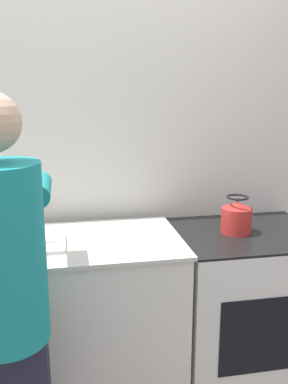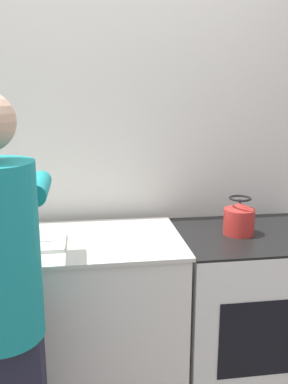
{
  "view_description": "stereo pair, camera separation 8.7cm",
  "coord_description": "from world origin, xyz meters",
  "views": [
    {
      "loc": [
        -0.15,
        -1.68,
        1.64
      ],
      "look_at": [
        0.22,
        0.21,
        1.17
      ],
      "focal_mm": 40.0,
      "sensor_mm": 36.0,
      "label": 1
    },
    {
      "loc": [
        -0.06,
        -1.69,
        1.64
      ],
      "look_at": [
        0.22,
        0.21,
        1.17
      ],
      "focal_mm": 40.0,
      "sensor_mm": 36.0,
      "label": 2
    }
  ],
  "objects": [
    {
      "name": "counter",
      "position": [
        -0.39,
        0.3,
        0.46
      ],
      "size": [
        1.61,
        0.62,
        0.92
      ],
      "color": "silver",
      "rests_on": "ground_plane"
    },
    {
      "name": "person",
      "position": [
        -0.37,
        -0.23,
        0.9
      ],
      "size": [
        0.34,
        0.58,
        1.64
      ],
      "color": "#222132",
      "rests_on": "ground_plane"
    },
    {
      "name": "cutting_board",
      "position": [
        -0.31,
        0.25,
        0.93
      ],
      "size": [
        0.33,
        0.25,
        0.02
      ],
      "color": "silver",
      "rests_on": "counter"
    },
    {
      "name": "knife",
      "position": [
        -0.33,
        0.25,
        0.94
      ],
      "size": [
        0.25,
        0.05,
        0.01
      ],
      "rotation": [
        0.0,
        0.0,
        0.08
      ],
      "color": "silver",
      "rests_on": "cutting_board"
    },
    {
      "name": "wall_back",
      "position": [
        0.0,
        0.71,
        1.3
      ],
      "size": [
        8.0,
        0.05,
        2.6
      ],
      "color": "silver",
      "rests_on": "ground_plane"
    },
    {
      "name": "oven",
      "position": [
        0.8,
        0.32,
        0.45
      ],
      "size": [
        0.76,
        0.64,
        0.9
      ],
      "color": "silver",
      "rests_on": "ground_plane"
    },
    {
      "name": "kettle",
      "position": [
        0.73,
        0.32,
        0.99
      ],
      "size": [
        0.16,
        0.16,
        0.2
      ],
      "color": "red",
      "rests_on": "oven"
    }
  ]
}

